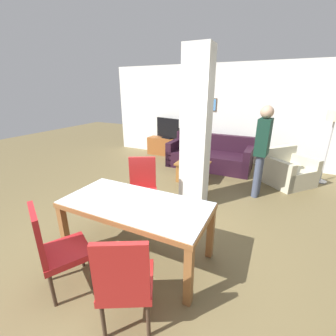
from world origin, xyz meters
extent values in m
plane|color=brown|center=(0.00, 0.00, 0.00)|extent=(18.00, 18.00, 0.00)
cube|color=white|center=(0.00, 4.59, 1.35)|extent=(7.20, 0.06, 2.70)
cube|color=brown|center=(-0.47, 4.55, 1.60)|extent=(0.44, 0.02, 0.36)
cube|color=#4C8CCC|center=(-0.47, 4.54, 1.60)|extent=(0.40, 0.01, 0.32)
cube|color=white|center=(0.17, 1.64, 1.35)|extent=(0.45, 0.37, 2.70)
cube|color=brown|center=(0.00, -0.40, 0.72)|extent=(1.80, 0.06, 0.06)
cube|color=brown|center=(0.00, 0.40, 0.72)|extent=(1.80, 0.06, 0.06)
cube|color=brown|center=(-0.87, 0.00, 0.72)|extent=(0.06, 0.74, 0.06)
cube|color=brown|center=(0.87, 0.00, 0.72)|extent=(0.06, 0.74, 0.06)
cube|color=silver|center=(0.00, 0.00, 0.75)|extent=(1.78, 0.84, 0.01)
cube|color=brown|center=(-0.85, -0.38, 0.34)|extent=(0.08, 0.08, 0.69)
cube|color=brown|center=(0.85, -0.38, 0.34)|extent=(0.08, 0.08, 0.69)
cube|color=brown|center=(-0.85, 0.38, 0.34)|extent=(0.08, 0.08, 0.69)
cube|color=brown|center=(0.85, 0.38, 0.34)|extent=(0.08, 0.08, 0.69)
cube|color=#B22120|center=(0.40, -0.76, 0.43)|extent=(0.62, 0.62, 0.07)
cube|color=#B22120|center=(0.50, -0.94, 0.73)|extent=(0.41, 0.25, 0.54)
cylinder|color=#3F2D21|center=(0.15, -0.68, 0.20)|extent=(0.04, 0.04, 0.40)
cylinder|color=#3F2D21|center=(0.48, -0.50, 0.20)|extent=(0.04, 0.04, 0.40)
cylinder|color=#3F2D21|center=(0.33, -1.01, 0.20)|extent=(0.04, 0.04, 0.40)
cylinder|color=#3F2D21|center=(0.66, -0.83, 0.20)|extent=(0.04, 0.04, 0.40)
cube|color=#AF2323|center=(-0.40, 0.78, 0.43)|extent=(0.62, 0.62, 0.07)
cube|color=#AF2323|center=(-0.50, 0.96, 0.73)|extent=(0.41, 0.25, 0.54)
cylinder|color=#3F2D21|center=(-0.15, 0.70, 0.20)|extent=(0.04, 0.04, 0.40)
cylinder|color=#3F2D21|center=(-0.49, 0.52, 0.20)|extent=(0.04, 0.04, 0.40)
cylinder|color=#3F2D21|center=(-0.32, 1.04, 0.20)|extent=(0.04, 0.04, 0.40)
cylinder|color=#3F2D21|center=(-0.66, 0.86, 0.20)|extent=(0.04, 0.04, 0.40)
cube|color=#AC1E23|center=(-0.40, -0.73, 0.43)|extent=(0.63, 0.63, 0.07)
cube|color=#AC1E23|center=(-0.50, -0.91, 0.73)|extent=(0.41, 0.26, 0.54)
cylinder|color=#3F2D21|center=(-0.48, -0.47, 0.20)|extent=(0.04, 0.04, 0.40)
cylinder|color=#3F2D21|center=(-0.15, -0.66, 0.20)|extent=(0.04, 0.04, 0.40)
cylinder|color=#3F2D21|center=(-0.66, -0.81, 0.20)|extent=(0.04, 0.04, 0.40)
cylinder|color=#3F2D21|center=(-0.33, -0.99, 0.20)|extent=(0.04, 0.04, 0.40)
cube|color=black|center=(-0.14, 3.72, 0.21)|extent=(2.18, 0.93, 0.42)
cube|color=black|center=(-0.14, 4.09, 0.64)|extent=(2.18, 0.18, 0.43)
cube|color=black|center=(0.87, 3.72, 0.33)|extent=(0.16, 0.93, 0.66)
cube|color=black|center=(-1.15, 3.72, 0.33)|extent=(0.16, 0.93, 0.66)
cube|color=beige|center=(1.77, 3.42, 0.20)|extent=(1.24, 1.24, 0.40)
cube|color=beige|center=(1.52, 3.64, 0.60)|extent=(0.74, 0.79, 0.39)
cube|color=beige|center=(2.03, 3.70, 0.31)|extent=(0.73, 0.67, 0.62)
cube|color=beige|center=(1.52, 3.13, 0.31)|extent=(0.73, 0.67, 0.62)
cube|color=brown|center=(-0.21, 2.63, 0.43)|extent=(0.72, 0.55, 0.04)
cube|color=brown|center=(-0.21, 2.63, 0.21)|extent=(0.64, 0.47, 0.41)
cylinder|color=#B2B7BC|center=(-0.34, 2.48, 0.55)|extent=(0.06, 0.06, 0.18)
cylinder|color=#B2B7BC|center=(-0.34, 2.48, 0.67)|extent=(0.02, 0.02, 0.07)
cylinder|color=#B7B7BC|center=(-0.34, 2.48, 0.71)|extent=(0.03, 0.03, 0.01)
cube|color=brown|center=(-1.68, 4.31, 0.27)|extent=(1.29, 0.40, 0.55)
cube|color=black|center=(-1.68, 4.31, 0.56)|extent=(0.38, 0.28, 0.03)
cube|color=black|center=(-1.68, 4.31, 0.88)|extent=(0.84, 0.28, 0.60)
cylinder|color=#B7B7BC|center=(2.47, 3.90, 0.01)|extent=(0.28, 0.28, 0.02)
cylinder|color=#B7B7BC|center=(2.47, 3.90, 0.71)|extent=(0.04, 0.04, 1.38)
cylinder|color=beige|center=(2.47, 3.90, 1.51)|extent=(0.31, 0.31, 0.22)
cylinder|color=#40495E|center=(1.19, 2.41, 0.43)|extent=(0.13, 0.13, 0.86)
cylinder|color=#40495E|center=(1.21, 2.58, 0.43)|extent=(0.13, 0.13, 0.86)
cube|color=#133226|center=(1.20, 2.50, 1.19)|extent=(0.25, 0.40, 0.68)
sphere|color=tan|center=(1.20, 2.50, 1.65)|extent=(0.23, 0.23, 0.23)
camera|label=1|loc=(1.41, -1.98, 2.06)|focal=24.00mm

